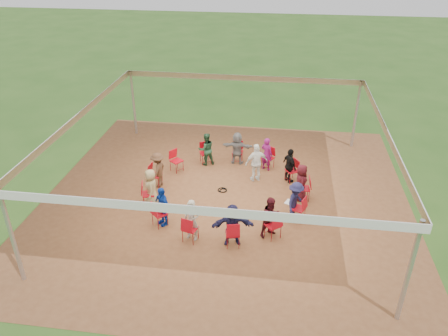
# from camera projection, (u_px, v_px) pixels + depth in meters

# --- Properties ---
(ground) EXTENTS (80.00, 80.00, 0.00)m
(ground) POSITION_uv_depth(u_px,v_px,m) (226.00, 197.00, 15.88)
(ground) COLOR #2C5219
(ground) RESTS_ON ground
(dirt_patch) EXTENTS (13.00, 13.00, 0.00)m
(dirt_patch) POSITION_uv_depth(u_px,v_px,m) (226.00, 197.00, 15.88)
(dirt_patch) COLOR brown
(dirt_patch) RESTS_ON ground
(tent) EXTENTS (10.33, 10.33, 3.00)m
(tent) POSITION_uv_depth(u_px,v_px,m) (226.00, 138.00, 14.74)
(tent) COLOR #B2B2B7
(tent) RESTS_ON ground
(chair_0) EXTENTS (0.57, 0.56, 0.90)m
(chair_0) POSITION_uv_depth(u_px,v_px,m) (298.00, 208.00, 14.42)
(chair_0) COLOR red
(chair_0) RESTS_ON ground
(chair_1) EXTENTS (0.47, 0.46, 0.90)m
(chair_1) POSITION_uv_depth(u_px,v_px,m) (304.00, 188.00, 15.53)
(chair_1) COLOR red
(chair_1) RESTS_ON ground
(chair_2) EXTENTS (0.60, 0.59, 0.90)m
(chair_2) POSITION_uv_depth(u_px,v_px,m) (292.00, 171.00, 16.68)
(chair_2) COLOR red
(chair_2) RESTS_ON ground
(chair_3) EXTENTS (0.58, 0.59, 0.90)m
(chair_3) POSITION_uv_depth(u_px,v_px,m) (268.00, 158.00, 17.59)
(chair_3) COLOR red
(chair_3) RESTS_ON ground
(chair_4) EXTENTS (0.44, 0.45, 0.90)m
(chair_4) POSITION_uv_depth(u_px,v_px,m) (238.00, 152.00, 18.06)
(chair_4) COLOR red
(chair_4) RESTS_ON ground
(chair_5) EXTENTS (0.57, 0.58, 0.90)m
(chair_5) POSITION_uv_depth(u_px,v_px,m) (206.00, 153.00, 17.98)
(chair_5) COLOR red
(chair_5) RESTS_ON ground
(chair_6) EXTENTS (0.60, 0.60, 0.90)m
(chair_6) POSITION_uv_depth(u_px,v_px,m) (177.00, 161.00, 17.37)
(chair_6) COLOR red
(chair_6) RESTS_ON ground
(chair_7) EXTENTS (0.50, 0.48, 0.90)m
(chair_7) POSITION_uv_depth(u_px,v_px,m) (156.00, 175.00, 16.37)
(chair_7) COLOR red
(chair_7) RESTS_ON ground
(chair_8) EXTENTS (0.55, 0.54, 0.90)m
(chair_8) POSITION_uv_depth(u_px,v_px,m) (148.00, 194.00, 15.21)
(chair_8) COLOR red
(chair_8) RESTS_ON ground
(chair_9) EXTENTS (0.61, 0.61, 0.90)m
(chair_9) POSITION_uv_depth(u_px,v_px,m) (160.00, 214.00, 14.15)
(chair_9) COLOR red
(chair_9) RESTS_ON ground
(chair_10) EXTENTS (0.52, 0.54, 0.90)m
(chair_10) POSITION_uv_depth(u_px,v_px,m) (190.00, 229.00, 13.44)
(chair_10) COLOR red
(chair_10) RESTS_ON ground
(chair_11) EXTENTS (0.50, 0.52, 0.90)m
(chair_11) POSITION_uv_depth(u_px,v_px,m) (233.00, 233.00, 13.24)
(chair_11) COLOR red
(chair_11) RESTS_ON ground
(chair_12) EXTENTS (0.60, 0.61, 0.90)m
(chair_12) POSITION_uv_depth(u_px,v_px,m) (273.00, 225.00, 13.59)
(chair_12) COLOR red
(chair_12) RESTS_ON ground
(person_seated_0) EXTENTS (0.75, 0.99, 1.38)m
(person_seated_0) POSITION_uv_depth(u_px,v_px,m) (295.00, 201.00, 14.36)
(person_seated_0) COLOR #1C1C42
(person_seated_0) RESTS_ON ground
(person_seated_1) EXTENTS (0.43, 0.70, 1.38)m
(person_seated_1) POSITION_uv_depth(u_px,v_px,m) (301.00, 182.00, 15.42)
(person_seated_1) COLOR #420E16
(person_seated_1) RESTS_ON ground
(person_seated_2) EXTENTS (0.78, 0.90, 1.38)m
(person_seated_2) POSITION_uv_depth(u_px,v_px,m) (290.00, 166.00, 16.52)
(person_seated_2) COLOR black
(person_seated_2) RESTS_ON ground
(person_seated_3) EXTENTS (0.60, 0.54, 1.38)m
(person_seated_3) POSITION_uv_depth(u_px,v_px,m) (267.00, 154.00, 17.39)
(person_seated_3) COLOR #7C1360
(person_seated_3) RESTS_ON ground
(person_seated_4) EXTENTS (1.29, 0.52, 1.38)m
(person_seated_4) POSITION_uv_depth(u_px,v_px,m) (237.00, 148.00, 17.84)
(person_seated_4) COLOR gray
(person_seated_4) RESTS_ON ground
(person_seated_5) EXTENTS (0.77, 0.64, 1.38)m
(person_seated_5) POSITION_uv_depth(u_px,v_px,m) (206.00, 149.00, 17.76)
(person_seated_5) COLOR #21482E
(person_seated_5) RESTS_ON ground
(person_seated_6) EXTENTS (0.57, 0.95, 1.38)m
(person_seated_6) POSITION_uv_depth(u_px,v_px,m) (158.00, 170.00, 16.23)
(person_seated_6) COLOR #513421
(person_seated_6) RESTS_ON ground
(person_seated_7) EXTENTS (0.57, 0.76, 1.38)m
(person_seated_7) POSITION_uv_depth(u_px,v_px,m) (151.00, 188.00, 15.11)
(person_seated_7) COLOR tan
(person_seated_7) RESTS_ON ground
(person_seated_8) EXTENTS (0.87, 0.86, 1.38)m
(person_seated_8) POSITION_uv_depth(u_px,v_px,m) (162.00, 206.00, 14.10)
(person_seated_8) COLOR #0D33A0
(person_seated_8) RESTS_ON ground
(person_seated_9) EXTENTS (0.57, 0.45, 1.38)m
(person_seated_9) POSITION_uv_depth(u_px,v_px,m) (192.00, 220.00, 13.42)
(person_seated_9) COLOR #A9A797
(person_seated_9) RESTS_ON ground
(person_seated_10) EXTENTS (1.35, 0.73, 1.38)m
(person_seated_10) POSITION_uv_depth(u_px,v_px,m) (232.00, 224.00, 13.23)
(person_seated_10) COLOR #1C1C42
(person_seated_10) RESTS_ON ground
(person_seated_11) EXTENTS (0.76, 0.72, 1.38)m
(person_seated_11) POSITION_uv_depth(u_px,v_px,m) (271.00, 217.00, 13.57)
(person_seated_11) COLOR #420E16
(person_seated_11) RESTS_ON ground
(standing_person) EXTENTS (1.01, 0.81, 1.53)m
(standing_person) POSITION_uv_depth(u_px,v_px,m) (256.00, 163.00, 16.57)
(standing_person) COLOR white
(standing_person) RESTS_ON ground
(cable_coil) EXTENTS (0.38, 0.38, 0.03)m
(cable_coil) POSITION_uv_depth(u_px,v_px,m) (223.00, 190.00, 16.24)
(cable_coil) COLOR black
(cable_coil) RESTS_ON ground
(laptop) EXTENTS (0.37, 0.41, 0.23)m
(laptop) POSITION_uv_depth(u_px,v_px,m) (291.00, 201.00, 14.45)
(laptop) COLOR #B7B7BC
(laptop) RESTS_ON ground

